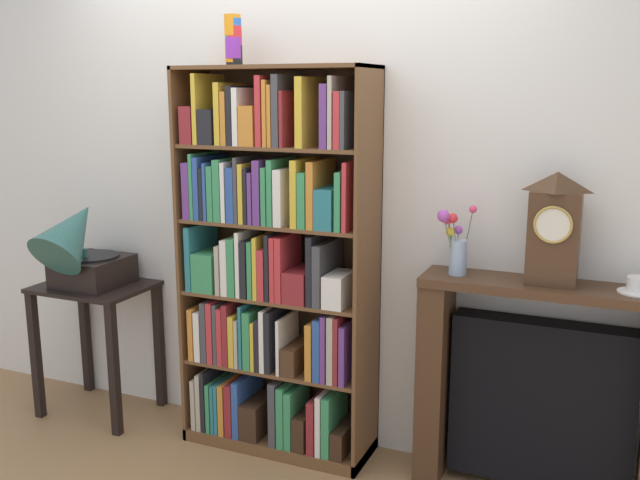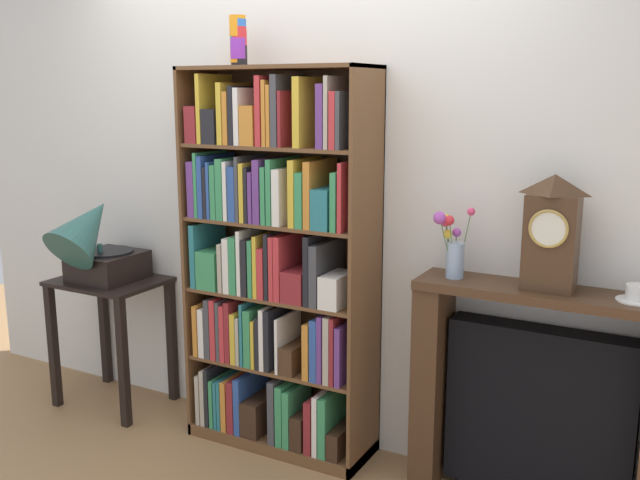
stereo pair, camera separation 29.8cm
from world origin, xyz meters
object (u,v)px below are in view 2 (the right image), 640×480
Objects in this scene: mantel_clock at (552,233)px; teacup_with_saucer at (638,294)px; fireplace_mantel at (539,400)px; flower_vase at (452,246)px; bookshelf at (275,275)px; cup_stack at (238,41)px; side_table_left at (111,312)px; gramophone at (95,242)px.

teacup_with_saucer is at bearing 0.38° from mantel_clock.
fireplace_mantel is 0.75m from flower_vase.
teacup_with_saucer is (1.62, 0.05, 0.12)m from bookshelf.
bookshelf is at bearing -176.84° from fireplace_mantel.
bookshelf is 0.91m from flower_vase.
cup_stack is (-0.20, 0.03, 1.11)m from bookshelf.
side_table_left is (-1.07, -0.04, -0.34)m from bookshelf.
mantel_clock is (2.36, 0.17, 0.25)m from gramophone.
cup_stack is 0.50× the size of mantel_clock.
mantel_clock is at bearing -0.17° from flower_vase.
mantel_clock is at bearing -179.62° from teacup_with_saucer.
flower_vase is (-0.40, -0.02, 0.64)m from fireplace_mantel.
gramophone is 1.80× the size of flower_vase.
gramophone is (-0.87, -0.15, -1.04)m from cup_stack.
cup_stack is 1.40m from flower_vase.
flower_vase is 0.75m from teacup_with_saucer.
mantel_clock is 0.39m from teacup_with_saucer.
mantel_clock is at bearing 0.76° from cup_stack.
gramophone is 2.70m from teacup_with_saucer.
fireplace_mantel is (2.35, 0.11, -0.07)m from side_table_left.
flower_vase reaches higher than fireplace_mantel.
cup_stack is at bearing 172.62° from bookshelf.
side_table_left is at bearing -178.06° from teacup_with_saucer.
gramophone reaches higher than fireplace_mantel.
cup_stack reaches higher than gramophone.
side_table_left is 2.03m from flower_vase.
mantel_clock is at bearing 4.20° from gramophone.
cup_stack reaches higher than mantel_clock.
mantel_clock reaches higher than flower_vase.
cup_stack is at bearing -179.24° from mantel_clock.
gramophone is 0.51× the size of fireplace_mantel.
flower_vase is at bearing -179.92° from teacup_with_saucer.
gramophone is at bearing -174.88° from flower_vase.
fireplace_mantel is at bearing 4.81° from gramophone.
fireplace_mantel is 2.25× the size of mantel_clock.
teacup_with_saucer is at bearing 1.94° from side_table_left.
flower_vase is (1.95, 0.17, 0.15)m from gramophone.
gramophone is 2.38m from mantel_clock.
cup_stack is 0.77× the size of flower_vase.
flower_vase is at bearing 2.65° from side_table_left.
side_table_left is 2.73m from teacup_with_saucer.
bookshelf reaches higher than mantel_clock.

